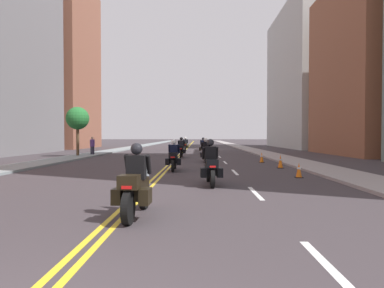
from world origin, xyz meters
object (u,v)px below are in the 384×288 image
Objects in this scene: motorcycle_4 at (181,149)px; street_tree_1 at (78,119)px; motorcycle_0 at (136,187)px; motorcycle_1 at (211,167)px; motorcycle_2 at (174,158)px; traffic_cone_0 at (280,161)px; pedestrian_0 at (92,146)px; traffic_cone_1 at (299,170)px; motorcycle_5 at (203,147)px; motorcycle_3 at (206,152)px; traffic_cone_2 at (262,157)px; motorcycle_6 at (185,145)px.

street_tree_1 is (-8.80, 0.95, 2.53)m from motorcycle_4.
motorcycle_1 is at bearing 72.69° from motorcycle_0.
motorcycle_2 reaches higher than traffic_cone_0.
pedestrian_0 is at bearing 112.59° from motorcycle_0.
motorcycle_2 reaches higher than traffic_cone_1.
traffic_cone_1 is (3.78, 2.25, -0.34)m from motorcycle_1.
motorcycle_5 is (1.85, 5.44, -0.01)m from motorcycle_4.
motorcycle_2 is 10.46m from motorcycle_4.
street_tree_1 is (-14.67, 9.92, 2.84)m from traffic_cone_0.
motorcycle_3 is 3.17× the size of traffic_cone_2.
motorcycle_6 is 17.25m from traffic_cone_2.
motorcycle_0 is at bearing -98.56° from motorcycle_3.
motorcycle_0 is 1.00× the size of motorcycle_2.
motorcycle_5 is (1.77, 25.72, 0.01)m from motorcycle_0.
motorcycle_3 reaches higher than motorcycle_0.
motorcycle_3 is at bearing -81.53° from motorcycle_6.
motorcycle_4 is at bearing 113.06° from traffic_cone_1.
motorcycle_2 is 1.01× the size of motorcycle_3.
motorcycle_1 is 0.53× the size of street_tree_1.
motorcycle_6 reaches higher than traffic_cone_0.
traffic_cone_2 is (3.72, -10.58, -0.33)m from motorcycle_5.
motorcycle_2 is 1.29× the size of pedestrian_0.
traffic_cone_0 is 17.94m from street_tree_1.
motorcycle_4 is (-0.08, 20.28, 0.03)m from motorcycle_0.
motorcycle_6 is at bearing 110.31° from motorcycle_5.
motorcycle_3 is 1.28× the size of pedestrian_0.
motorcycle_3 is 12.30m from street_tree_1.
motorcycle_4 is at bearing 123.21° from traffic_cone_0.
motorcycle_2 is at bearing 105.50° from motorcycle_1.
motorcycle_0 is 0.51× the size of street_tree_1.
pedestrian_0 is at bearing 150.71° from traffic_cone_2.
traffic_cone_2 reaches higher than traffic_cone_1.
motorcycle_1 is 4.41m from traffic_cone_1.
motorcycle_0 is 31.42m from motorcycle_6.
motorcycle_3 is at bearing -27.28° from street_tree_1.
traffic_cone_1 is (3.78, -18.67, -0.35)m from motorcycle_5.
motorcycle_0 is at bearing -88.93° from motorcycle_4.
motorcycle_4 is at bearing 90.61° from motorcycle_2.
motorcycle_2 is 0.52× the size of street_tree_1.
motorcycle_0 reaches higher than traffic_cone_1.
motorcycle_1 is 3.08× the size of traffic_cone_0.
street_tree_1 reaches higher than motorcycle_3.
motorcycle_2 is 15.33m from pedestrian_0.
street_tree_1 reaches higher than traffic_cone_0.
motorcycle_6 is at bearing 91.40° from motorcycle_4.
traffic_cone_1 is at bearing -66.09° from motorcycle_4.
motorcycle_0 is at bearing -109.93° from traffic_cone_2.
motorcycle_1 is 0.97× the size of motorcycle_6.
motorcycle_4 reaches higher than motorcycle_6.
motorcycle_4 is 0.99× the size of motorcycle_6.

